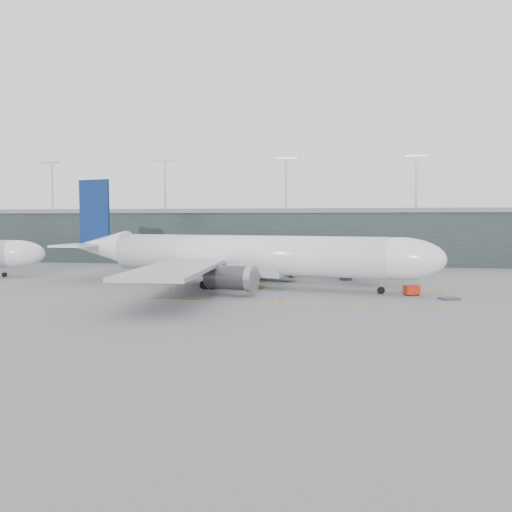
# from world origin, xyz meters

# --- Properties ---
(ground) EXTENTS (320.00, 320.00, 0.00)m
(ground) POSITION_xyz_m (0.00, 0.00, 0.00)
(ground) COLOR slate
(ground) RESTS_ON ground
(taxiline_a) EXTENTS (160.00, 0.25, 0.02)m
(taxiline_a) POSITION_xyz_m (0.00, -4.00, 0.01)
(taxiline_a) COLOR #C28412
(taxiline_a) RESTS_ON ground
(taxiline_b) EXTENTS (160.00, 0.25, 0.02)m
(taxiline_b) POSITION_xyz_m (0.00, -20.00, 0.01)
(taxiline_b) COLOR #C28412
(taxiline_b) RESTS_ON ground
(taxiline_lead_main) EXTENTS (0.25, 60.00, 0.02)m
(taxiline_lead_main) POSITION_xyz_m (5.00, 20.00, 0.01)
(taxiline_lead_main) COLOR #C28412
(taxiline_lead_main) RESTS_ON ground
(terminal) EXTENTS (240.00, 36.00, 29.00)m
(terminal) POSITION_xyz_m (-0.00, 58.00, 7.62)
(terminal) COLOR #1D2727
(terminal) RESTS_ON ground
(main_aircraft) EXTENTS (71.23, 65.73, 20.17)m
(main_aircraft) POSITION_xyz_m (1.44, -3.23, 5.66)
(main_aircraft) COLOR silver
(main_aircraft) RESTS_ON ground
(jet_bridge) EXTENTS (19.76, 43.81, 6.50)m
(jet_bridge) POSITION_xyz_m (17.32, 22.71, 4.87)
(jet_bridge) COLOR #26272B
(jet_bridge) RESTS_ON ground
(gse_cart) EXTENTS (2.66, 2.19, 1.56)m
(gse_cart) POSITION_xyz_m (30.18, -9.74, 0.87)
(gse_cart) COLOR red
(gse_cart) RESTS_ON ground
(baggage_dolly) EXTENTS (3.27, 3.01, 0.26)m
(baggage_dolly) POSITION_xyz_m (35.09, -13.31, 0.16)
(baggage_dolly) COLOR #3A3B3F
(baggage_dolly) RESTS_ON ground
(uld_a) EXTENTS (2.28, 2.00, 1.78)m
(uld_a) POSITION_xyz_m (-4.79, 9.76, 0.94)
(uld_a) COLOR #37373C
(uld_a) RESTS_ON ground
(uld_b) EXTENTS (2.18, 1.90, 1.72)m
(uld_b) POSITION_xyz_m (-1.69, 12.00, 0.90)
(uld_b) COLOR #37373C
(uld_b) RESTS_ON ground
(uld_c) EXTENTS (2.78, 2.53, 2.06)m
(uld_c) POSITION_xyz_m (0.84, 10.63, 1.08)
(uld_c) COLOR #37373C
(uld_c) RESTS_ON ground
(cone_nose) EXTENTS (0.42, 0.42, 0.67)m
(cone_nose) POSITION_xyz_m (36.04, -6.20, 0.33)
(cone_nose) COLOR orange
(cone_nose) RESTS_ON ground
(cone_wing_stbd) EXTENTS (0.47, 0.47, 0.75)m
(cone_wing_stbd) POSITION_xyz_m (10.09, -19.36, 0.37)
(cone_wing_stbd) COLOR #D33E0B
(cone_wing_stbd) RESTS_ON ground
(cone_wing_port) EXTENTS (0.45, 0.45, 0.71)m
(cone_wing_port) POSITION_xyz_m (10.36, 9.90, 0.35)
(cone_wing_port) COLOR orange
(cone_wing_port) RESTS_ON ground
(cone_tail) EXTENTS (0.41, 0.41, 0.65)m
(cone_tail) POSITION_xyz_m (-9.83, -9.58, 0.32)
(cone_tail) COLOR #E1520C
(cone_tail) RESTS_ON ground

